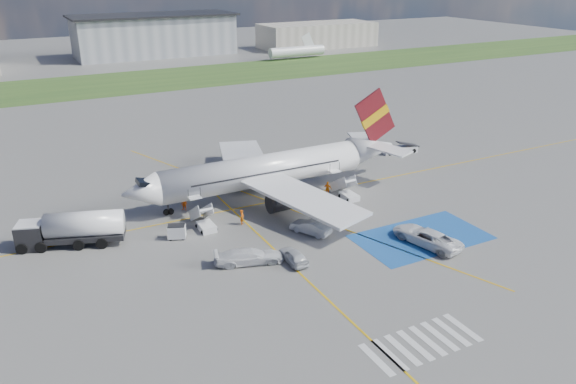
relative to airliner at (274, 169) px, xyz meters
name	(u,v)px	position (x,y,z in m)	size (l,w,h in m)	color
ground	(321,242)	(-1.51, -14.00, -3.39)	(400.00, 400.00, 0.00)	#60605E
grass_strip	(120,83)	(-1.51, 81.00, -3.39)	(400.00, 30.00, 0.01)	#2D4C1E
taxiway_line_main	(270,202)	(-1.51, -2.00, -3.39)	(120.00, 0.20, 0.01)	gold
taxiway_line_cross	(330,302)	(-6.51, -24.00, -3.39)	(0.20, 60.00, 0.01)	gold
taxiway_line_diag	(270,202)	(-1.51, -2.00, -3.39)	(0.20, 60.00, 0.01)	gold
staging_box	(421,237)	(8.49, -18.00, -3.39)	(14.00, 8.00, 0.01)	#194E9B
crosswalk	(421,343)	(-3.31, -32.00, -3.39)	(9.00, 4.00, 0.01)	silver
terminal_centre	(155,36)	(18.49, 121.00, 2.61)	(48.00, 18.00, 12.00)	gray
terminal_east	(317,35)	(73.49, 114.00, 0.61)	(40.00, 16.00, 8.00)	#9D9788
airliner	(274,169)	(0.00, 0.00, 0.00)	(36.81, 32.95, 11.92)	silver
airstairs_fwd	(205,223)	(-11.01, -5.30, -2.77)	(1.90, 5.20, 3.60)	silver
airstairs_aft	(347,193)	(7.49, -5.30, -2.77)	(1.90, 5.20, 3.60)	silver
fuel_tanker	(72,232)	(-24.28, -2.69, -1.89)	(10.75, 6.05, 3.57)	black
gpu_cart	(177,232)	(-14.47, -6.26, -2.69)	(2.16, 1.78, 1.55)	silver
belt_loader	(400,150)	(24.53, 6.05, -2.96)	(6.01, 2.96, 1.74)	silver
car_silver_a	(294,256)	(-6.01, -16.41, -2.70)	(1.63, 4.05, 1.38)	silver
car_silver_b	(311,227)	(-1.42, -11.74, -2.64)	(1.58, 4.54, 1.50)	#AFB1B6
van_white_a	(427,234)	(7.88, -19.44, -2.30)	(2.68, 5.81, 2.18)	white
van_white_b	(249,254)	(-9.90, -14.59, -2.41)	(2.04, 5.01, 1.96)	white
crew_fwd	(242,217)	(-7.02, -6.29, -2.51)	(0.64, 0.42, 1.76)	orange
crew_nose	(184,204)	(-11.49, 0.37, -2.57)	(0.80, 0.62, 1.64)	#F35C0C
crew_aft	(328,189)	(5.72, -3.55, -2.47)	(1.09, 0.45, 1.85)	orange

